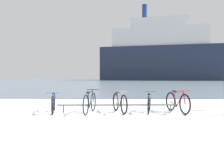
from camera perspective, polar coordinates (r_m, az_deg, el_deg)
name	(u,v)px	position (r m, az deg, el deg)	size (l,w,h in m)	color
ground	(114,82)	(59.15, 0.55, 0.50)	(80.00, 132.00, 0.08)	silver
bike_rack	(117,105)	(9.52, 1.17, -4.69)	(4.37, 0.28, 0.31)	#4C5156
bicycle_0	(53,103)	(9.78, -12.76, -4.12)	(0.52, 1.67, 0.76)	black
bicycle_1	(90,103)	(9.41, -4.91, -4.10)	(0.46, 1.78, 0.84)	black
bicycle_2	(120,103)	(9.54, 1.70, -4.12)	(0.64, 1.58, 0.80)	black
bicycle_3	(149,103)	(9.70, 8.17, -4.16)	(0.46, 1.61, 0.75)	black
bicycle_4	(177,102)	(9.79, 14.18, -3.91)	(0.64, 1.70, 0.84)	black
ferry_ship	(162,55)	(78.26, 10.93, 6.38)	(37.49, 17.02, 22.59)	#232D47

